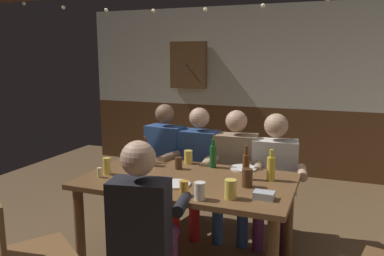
{
  "coord_description": "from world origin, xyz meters",
  "views": [
    {
      "loc": [
        1.1,
        -2.69,
        1.7
      ],
      "look_at": [
        0.0,
        0.16,
        1.14
      ],
      "focal_mm": 36.13,
      "sensor_mm": 36.0,
      "label": 1
    }
  ],
  "objects_px": {
    "condiment_caddy": "(264,195)",
    "bottle_3": "(246,166)",
    "person_3": "(274,171)",
    "plate_0": "(243,168)",
    "plate_1": "(176,184)",
    "pint_glass_2": "(231,189)",
    "chair_empty_near_left": "(22,255)",
    "pint_glass_8": "(140,173)",
    "person_2": "(235,167)",
    "bottle_1": "(145,153)",
    "pint_glass_1": "(179,163)",
    "pint_glass_3": "(184,188)",
    "pint_glass_7": "(200,191)",
    "table_candle": "(99,173)",
    "bottle_2": "(213,156)",
    "bottle_0": "(271,168)",
    "person_1": "(196,163)",
    "wall_dart_cabinet": "(188,65)",
    "pint_glass_6": "(188,157)",
    "pint_glass_4": "(247,178)",
    "pint_glass_0": "(107,166)",
    "person_0": "(161,159)",
    "person_4": "(144,222)",
    "pint_glass_5": "(151,159)"
  },
  "relations": [
    {
      "from": "table_candle",
      "to": "pint_glass_6",
      "type": "relative_size",
      "value": 0.66
    },
    {
      "from": "bottle_1",
      "to": "wall_dart_cabinet",
      "type": "xyz_separation_m",
      "value": [
        -0.56,
        2.46,
        0.74
      ]
    },
    {
      "from": "person_2",
      "to": "plate_0",
      "type": "xyz_separation_m",
      "value": [
        0.16,
        -0.3,
        0.09
      ]
    },
    {
      "from": "pint_glass_0",
      "to": "pint_glass_2",
      "type": "relative_size",
      "value": 1.03
    },
    {
      "from": "pint_glass_7",
      "to": "pint_glass_2",
      "type": "bearing_deg",
      "value": 26.43
    },
    {
      "from": "pint_glass_2",
      "to": "bottle_3",
      "type": "bearing_deg",
      "value": 90.15
    },
    {
      "from": "person_2",
      "to": "pint_glass_0",
      "type": "xyz_separation_m",
      "value": [
        -0.86,
        -0.85,
        0.15
      ]
    },
    {
      "from": "table_candle",
      "to": "plate_0",
      "type": "relative_size",
      "value": 0.35
    },
    {
      "from": "person_1",
      "to": "bottle_0",
      "type": "relative_size",
      "value": 4.86
    },
    {
      "from": "person_0",
      "to": "plate_1",
      "type": "height_order",
      "value": "person_0"
    },
    {
      "from": "pint_glass_4",
      "to": "person_1",
      "type": "bearing_deg",
      "value": 132.72
    },
    {
      "from": "bottle_2",
      "to": "pint_glass_5",
      "type": "relative_size",
      "value": 2.07
    },
    {
      "from": "plate_0",
      "to": "pint_glass_8",
      "type": "xyz_separation_m",
      "value": [
        -0.67,
        -0.62,
        0.06
      ]
    },
    {
      "from": "person_2",
      "to": "person_3",
      "type": "xyz_separation_m",
      "value": [
        0.38,
        -0.0,
        -0.0
      ]
    },
    {
      "from": "person_1",
      "to": "person_3",
      "type": "xyz_separation_m",
      "value": [
        0.76,
        0.01,
        -0.0
      ]
    },
    {
      "from": "pint_glass_0",
      "to": "pint_glass_8",
      "type": "bearing_deg",
      "value": -12.08
    },
    {
      "from": "person_4",
      "to": "pint_glass_8",
      "type": "bearing_deg",
      "value": 110.57
    },
    {
      "from": "person_3",
      "to": "table_candle",
      "type": "height_order",
      "value": "person_3"
    },
    {
      "from": "plate_1",
      "to": "bottle_0",
      "type": "xyz_separation_m",
      "value": [
        0.65,
        0.37,
        0.09
      ]
    },
    {
      "from": "chair_empty_near_left",
      "to": "pint_glass_8",
      "type": "xyz_separation_m",
      "value": [
        0.4,
        0.83,
        0.34
      ]
    },
    {
      "from": "chair_empty_near_left",
      "to": "bottle_0",
      "type": "distance_m",
      "value": 1.85
    },
    {
      "from": "person_3",
      "to": "pint_glass_3",
      "type": "relative_size",
      "value": 11.03
    },
    {
      "from": "bottle_1",
      "to": "pint_glass_1",
      "type": "relative_size",
      "value": 2.28
    },
    {
      "from": "person_1",
      "to": "bottle_0",
      "type": "bearing_deg",
      "value": 150.76
    },
    {
      "from": "plate_0",
      "to": "bottle_2",
      "type": "xyz_separation_m",
      "value": [
        -0.26,
        -0.05,
        0.1
      ]
    },
    {
      "from": "bottle_0",
      "to": "pint_glass_7",
      "type": "height_order",
      "value": "bottle_0"
    },
    {
      "from": "wall_dart_cabinet",
      "to": "pint_glass_3",
      "type": "bearing_deg",
      "value": -68.87
    },
    {
      "from": "person_3",
      "to": "pint_glass_3",
      "type": "distance_m",
      "value": 1.19
    },
    {
      "from": "bottle_0",
      "to": "pint_glass_2",
      "type": "distance_m",
      "value": 0.53
    },
    {
      "from": "condiment_caddy",
      "to": "bottle_3",
      "type": "distance_m",
      "value": 0.44
    },
    {
      "from": "plate_0",
      "to": "bottle_2",
      "type": "relative_size",
      "value": 0.91
    },
    {
      "from": "pint_glass_1",
      "to": "pint_glass_3",
      "type": "height_order",
      "value": "pint_glass_3"
    },
    {
      "from": "person_3",
      "to": "bottle_3",
      "type": "relative_size",
      "value": 4.36
    },
    {
      "from": "condiment_caddy",
      "to": "plate_0",
      "type": "height_order",
      "value": "condiment_caddy"
    },
    {
      "from": "bottle_0",
      "to": "wall_dart_cabinet",
      "type": "bearing_deg",
      "value": 123.72
    },
    {
      "from": "person_0",
      "to": "pint_glass_8",
      "type": "relative_size",
      "value": 8.92
    },
    {
      "from": "person_2",
      "to": "pint_glass_2",
      "type": "bearing_deg",
      "value": 95.79
    },
    {
      "from": "person_2",
      "to": "table_candle",
      "type": "relative_size",
      "value": 15.06
    },
    {
      "from": "bottle_0",
      "to": "pint_glass_4",
      "type": "distance_m",
      "value": 0.26
    },
    {
      "from": "bottle_2",
      "to": "person_4",
      "type": "bearing_deg",
      "value": -95.72
    },
    {
      "from": "pint_glass_3",
      "to": "pint_glass_7",
      "type": "distance_m",
      "value": 0.13
    },
    {
      "from": "person_1",
      "to": "pint_glass_8",
      "type": "height_order",
      "value": "person_1"
    },
    {
      "from": "person_2",
      "to": "chair_empty_near_left",
      "type": "bearing_deg",
      "value": 55.08
    },
    {
      "from": "plate_1",
      "to": "pint_glass_2",
      "type": "distance_m",
      "value": 0.48
    },
    {
      "from": "bottle_2",
      "to": "pint_glass_3",
      "type": "height_order",
      "value": "bottle_2"
    },
    {
      "from": "pint_glass_2",
      "to": "pint_glass_6",
      "type": "relative_size",
      "value": 1.12
    },
    {
      "from": "person_3",
      "to": "plate_0",
      "type": "height_order",
      "value": "person_3"
    },
    {
      "from": "plate_1",
      "to": "wall_dart_cabinet",
      "type": "height_order",
      "value": "wall_dart_cabinet"
    },
    {
      "from": "table_candle",
      "to": "bottle_1",
      "type": "relative_size",
      "value": 0.34
    },
    {
      "from": "person_4",
      "to": "pint_glass_0",
      "type": "distance_m",
      "value": 0.88
    }
  ]
}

